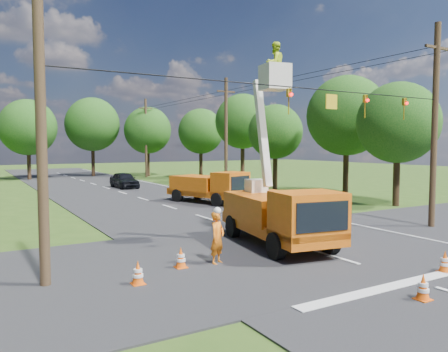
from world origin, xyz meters
TOP-DOWN VIEW (x-y plane):
  - ground at (0.00, 20.00)m, footprint 140.00×140.00m
  - road_main at (0.00, 20.00)m, footprint 12.00×100.00m
  - road_cross at (0.00, 2.00)m, footprint 56.00×10.00m
  - stop_bar at (0.00, -3.20)m, footprint 9.00×0.45m
  - edge_line at (5.60, 20.00)m, footprint 0.12×90.00m
  - bucket_truck at (-0.57, 2.58)m, footprint 3.42×6.75m
  - second_truck at (3.35, 15.61)m, footprint 4.03×6.43m
  - ground_worker at (-4.05, 1.52)m, footprint 0.79×0.71m
  - distant_car at (1.55, 29.34)m, footprint 1.91×4.54m
  - traffic_cone_0 at (-1.19, -4.31)m, footprint 0.38×0.38m
  - traffic_cone_2 at (1.08, 7.83)m, footprint 0.38×0.38m
  - traffic_cone_3 at (3.58, 11.16)m, footprint 0.38×0.38m
  - traffic_cone_4 at (-5.37, 1.64)m, footprint 0.38×0.38m
  - traffic_cone_5 at (-7.17, 0.71)m, footprint 0.38×0.38m
  - traffic_cone_7 at (4.92, 17.41)m, footprint 0.38×0.38m
  - traffic_cone_8 at (1.65, -3.09)m, footprint 0.38×0.38m
  - pole_right_near at (8.50, 2.00)m, footprint 1.80×0.30m
  - pole_right_mid at (8.50, 22.00)m, footprint 1.80×0.30m
  - pole_right_far at (8.50, 42.00)m, footprint 1.80×0.30m
  - pole_left at (-9.50, 2.00)m, footprint 0.30×0.30m
  - signal_span at (2.23, 1.99)m, footprint 18.00×0.29m
  - tree_right_a at (13.50, 8.00)m, footprint 5.40×5.40m
  - tree_right_b at (15.00, 14.00)m, footprint 6.40×6.40m
  - tree_right_c at (13.20, 21.00)m, footprint 5.00×5.00m
  - tree_right_d at (14.80, 29.00)m, footprint 6.00×6.00m
  - tree_right_e at (13.80, 37.00)m, footprint 5.60×5.60m
  - tree_far_a at (-5.00, 45.00)m, footprint 6.60×6.60m
  - tree_far_b at (3.00, 47.00)m, footprint 7.00×7.00m
  - tree_far_c at (9.50, 44.00)m, footprint 6.20×6.20m

SIDE VIEW (x-z plane):
  - ground at x=0.00m, z-range 0.00..0.00m
  - road_main at x=0.00m, z-range -0.03..0.03m
  - road_cross at x=0.00m, z-range -0.04..0.04m
  - stop_bar at x=0.00m, z-range -0.01..0.01m
  - edge_line at x=5.60m, z-range -0.01..0.01m
  - traffic_cone_0 at x=-1.19m, z-range 0.00..0.71m
  - traffic_cone_2 at x=1.08m, z-range 0.00..0.71m
  - traffic_cone_3 at x=3.58m, z-range 0.00..0.71m
  - traffic_cone_4 at x=-5.37m, z-range 0.00..0.71m
  - traffic_cone_5 at x=-7.17m, z-range 0.00..0.71m
  - traffic_cone_7 at x=4.92m, z-range 0.00..0.71m
  - traffic_cone_8 at x=1.65m, z-range 0.00..0.71m
  - distant_car at x=1.55m, z-range 0.00..1.53m
  - ground_worker at x=-4.05m, z-range 0.00..1.82m
  - second_truck at x=3.35m, z-range 0.05..2.31m
  - bucket_truck at x=-0.57m, z-range -2.38..5.85m
  - pole_left at x=-9.50m, z-range 0.00..9.00m
  - pole_right_near at x=8.50m, z-range 0.11..10.11m
  - pole_right_mid at x=8.50m, z-range 0.11..10.11m
  - pole_right_far at x=8.50m, z-range 0.11..10.11m
  - tree_right_c at x=13.20m, z-range 1.40..9.23m
  - tree_right_a at x=13.50m, z-range 1.42..9.70m
  - tree_right_e at x=13.80m, z-range 1.50..10.12m
  - signal_span at x=2.23m, z-range 5.34..6.41m
  - tree_far_c at x=9.50m, z-range 1.47..10.65m
  - tree_far_a at x=-5.00m, z-range 1.44..10.94m
  - tree_right_b at x=15.00m, z-range 1.61..11.26m
  - tree_right_d at x=14.80m, z-range 1.83..11.53m
  - tree_far_b at x=3.00m, z-range 1.65..11.97m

